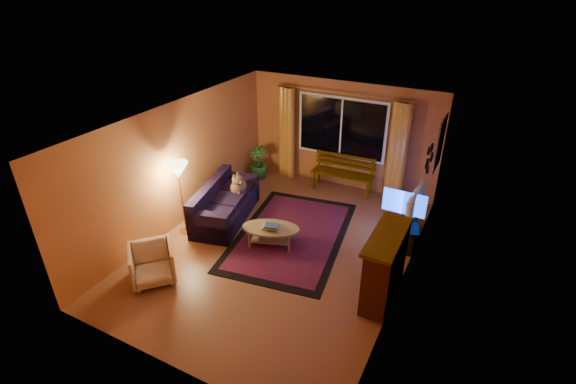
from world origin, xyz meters
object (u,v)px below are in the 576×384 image
at_px(sofa, 225,202).
at_px(armchair, 152,262).
at_px(coffee_table, 271,236).
at_px(bench, 342,182).
at_px(tv_console, 406,228).
at_px(floor_lamp, 182,199).

height_order(sofa, armchair, sofa).
height_order(armchair, coffee_table, armchair).
height_order(sofa, coffee_table, sofa).
height_order(bench, armchair, armchair).
height_order(sofa, tv_console, sofa).
height_order(floor_lamp, coffee_table, floor_lamp).
distance_m(armchair, coffee_table, 2.18).
bearing_deg(coffee_table, bench, 81.42).
xyz_separation_m(bench, tv_console, (1.80, -1.33, 0.03)).
bearing_deg(armchair, floor_lamp, 61.86).
distance_m(bench, sofa, 2.87).
distance_m(sofa, coffee_table, 1.38).
relative_size(bench, floor_lamp, 0.95).
relative_size(bench, armchair, 2.02).
distance_m(sofa, armchair, 2.17).
height_order(floor_lamp, tv_console, floor_lamp).
distance_m(floor_lamp, tv_console, 4.34).
bearing_deg(coffee_table, armchair, -125.59).
xyz_separation_m(sofa, coffee_table, (1.30, -0.40, -0.20)).
relative_size(coffee_table, tv_console, 0.94).
height_order(bench, sofa, sofa).
bearing_deg(bench, tv_console, -39.79).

